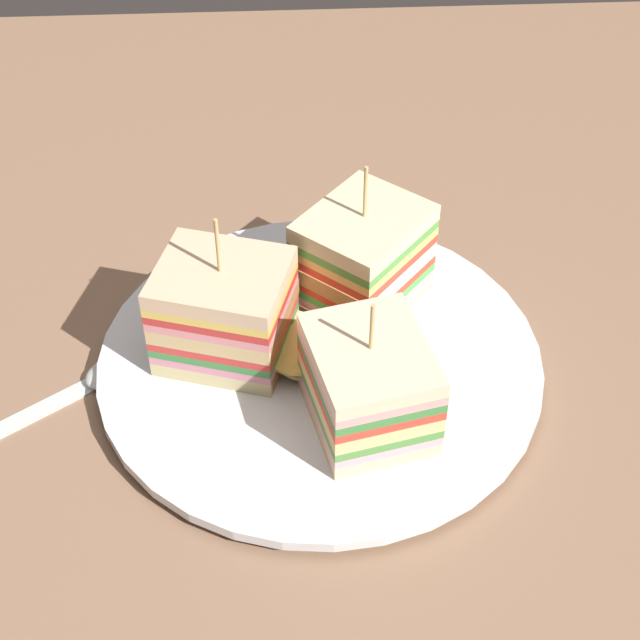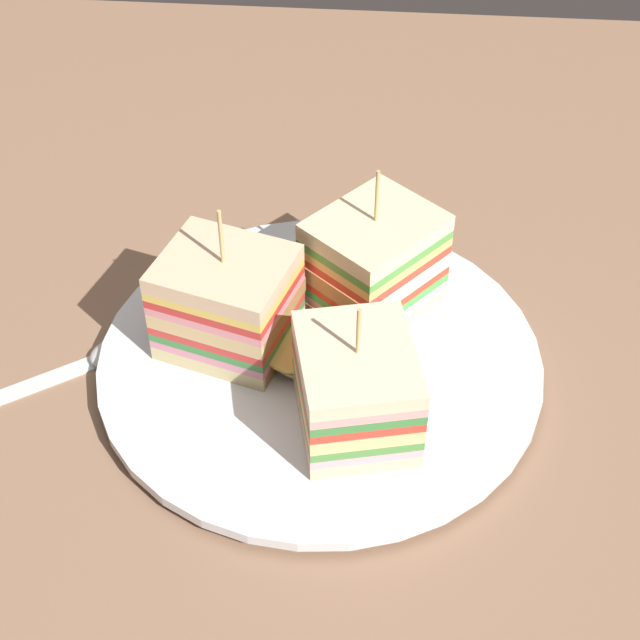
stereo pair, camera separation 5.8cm
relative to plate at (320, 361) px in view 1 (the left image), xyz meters
The scene contains 7 objects.
ground_plane 1.67cm from the plate, ahead, with size 90.68×98.16×1.80cm, color #88644B.
plate is the anchor object (origin of this frame).
sandwich_wedge_0 6.91cm from the plate, 120.85° to the right, with size 9.54×9.70×10.38cm.
sandwich_wedge_1 6.79cm from the plate, ahead, with size 9.08×8.32×10.08cm.
sandwich_wedge_2 6.61cm from the plate, 115.35° to the left, with size 7.76×8.76×8.83cm.
chip_pile 1.88cm from the plate, 20.82° to the left, with size 6.28×7.55×2.40cm.
spoon 14.78cm from the plate, ahead, with size 14.33×10.70×1.00cm.
Camera 1 is at (2.25, 41.83, 43.98)cm, focal length 54.81 mm.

